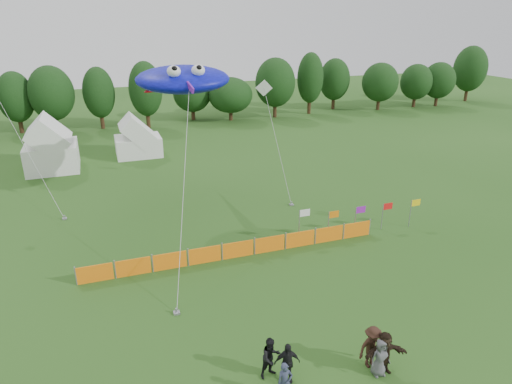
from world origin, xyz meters
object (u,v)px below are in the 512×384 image
object	(u,v)px
tent_left	(51,148)
tent_right	(138,140)
spectator_e	(380,357)
spectator_c	(372,347)
spectator_a	(285,382)
spectator_f	(384,353)
barrier_fence	(238,250)
spectator_d	(287,363)
stingray_kite	(182,79)
spectator_b	(271,357)

from	to	relation	value
tent_left	tent_right	world-z (taller)	tent_left
tent_left	spectator_e	distance (m)	34.79
tent_left	spectator_c	size ratio (longest dim) A/B	2.41
tent_right	spectator_a	distance (m)	33.92
spectator_f	spectator_e	bearing A→B (deg)	-159.52
barrier_fence	spectator_d	distance (m)	10.00
barrier_fence	stingray_kite	xyz separation A→B (m)	(-1.06, 9.03, 8.78)
spectator_a	stingray_kite	size ratio (longest dim) A/B	0.07
tent_right	spectator_c	bearing A→B (deg)	-80.27
tent_right	barrier_fence	world-z (taller)	tent_right
spectator_d	stingray_kite	world-z (taller)	stingray_kite
tent_right	barrier_fence	bearing A→B (deg)	-81.92
spectator_c	spectator_f	distance (m)	0.53
tent_right	barrier_fence	size ratio (longest dim) A/B	0.25
tent_right	spectator_e	xyz separation A→B (m)	(5.79, -33.97, -0.76)
tent_left	barrier_fence	bearing A→B (deg)	-62.13
spectator_d	spectator_b	bearing A→B (deg)	147.10
spectator_c	spectator_a	bearing A→B (deg)	-179.03
spectator_c	spectator_e	world-z (taller)	spectator_c
tent_right	spectator_b	bearing A→B (deg)	-87.01
spectator_e	stingray_kite	world-z (taller)	stingray_kite
stingray_kite	spectator_c	bearing A→B (deg)	-79.71
spectator_a	spectator_c	world-z (taller)	spectator_c
spectator_a	stingray_kite	distance (m)	21.52
spectator_d	spectator_c	bearing A→B (deg)	4.65
spectator_b	tent_left	bearing A→B (deg)	95.07
tent_right	spectator_c	xyz separation A→B (m)	(5.74, -33.46, -0.66)
spectator_a	tent_right	bearing A→B (deg)	97.93
spectator_e	stingray_kite	size ratio (longest dim) A/B	0.08
spectator_a	spectator_e	xyz separation A→B (m)	(4.03, -0.10, 0.04)
spectator_f	stingray_kite	world-z (taller)	stingray_kite
spectator_d	spectator_e	distance (m)	3.72
tent_right	spectator_a	xyz separation A→B (m)	(1.77, -33.86, -0.80)
tent_left	stingray_kite	bearing A→B (deg)	-50.10
spectator_c	stingray_kite	xyz separation A→B (m)	(-3.52, 19.36, 8.34)
barrier_fence	spectator_e	world-z (taller)	spectator_e
tent_left	spectator_b	world-z (taller)	tent_left
tent_right	spectator_e	world-z (taller)	tent_right
spectator_f	spectator_a	bearing A→B (deg)	-173.14
tent_right	stingray_kite	world-z (taller)	stingray_kite
spectator_a	stingray_kite	xyz separation A→B (m)	(0.46, 19.77, 8.49)
spectator_e	spectator_c	bearing A→B (deg)	100.34
spectator_a	spectator_b	world-z (taller)	spectator_b
tent_right	spectator_d	bearing A→B (deg)	-86.21
tent_right	spectator_d	xyz separation A→B (m)	(2.19, -33.06, -0.73)
tent_right	spectator_e	bearing A→B (deg)	-80.32
spectator_a	spectator_f	xyz separation A→B (m)	(4.22, -0.06, 0.15)
tent_right	stingray_kite	bearing A→B (deg)	-81.04
tent_right	barrier_fence	xyz separation A→B (m)	(3.28, -23.13, -1.10)
tent_right	stingray_kite	size ratio (longest dim) A/B	0.21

